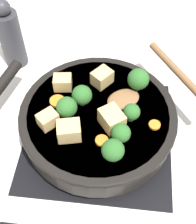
{
  "coord_description": "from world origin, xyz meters",
  "views": [
    {
      "loc": [
        -0.04,
        0.36,
        0.57
      ],
      "look_at": [
        0.0,
        0.0,
        0.08
      ],
      "focal_mm": 50.0,
      "sensor_mm": 36.0,
      "label": 1
    }
  ],
  "objects": [
    {
      "name": "ground_plane",
      "position": [
        0.0,
        0.0,
        0.0
      ],
      "size": [
        2.4,
        2.4,
        0.0
      ],
      "primitive_type": "plane",
      "color": "white"
    },
    {
      "name": "front_burner_grate",
      "position": [
        0.0,
        0.0,
        0.01
      ],
      "size": [
        0.31,
        0.31,
        0.03
      ],
      "color": "black",
      "rests_on": "ground_plane"
    },
    {
      "name": "skillet_pan",
      "position": [
        0.0,
        -0.0,
        0.06
      ],
      "size": [
        0.4,
        0.31,
        0.06
      ],
      "color": "black",
      "rests_on": "front_burner_grate"
    },
    {
      "name": "wooden_spoon",
      "position": [
        -0.11,
        -0.07,
        0.09
      ],
      "size": [
        0.22,
        0.21,
        0.02
      ],
      "color": "brown",
      "rests_on": "skillet_pan"
    },
    {
      "name": "tofu_cube_center_large",
      "position": [
        0.05,
        0.06,
        0.1
      ],
      "size": [
        0.05,
        0.04,
        0.03
      ],
      "primitive_type": "cube",
      "rotation": [
        0.0,
        0.0,
        3.36
      ],
      "color": "#DBB770",
      "rests_on": "skillet_pan"
    },
    {
      "name": "tofu_cube_near_handle",
      "position": [
        0.09,
        0.04,
        0.1
      ],
      "size": [
        0.05,
        0.05,
        0.03
      ],
      "primitive_type": "cube",
      "rotation": [
        0.0,
        0.0,
        0.79
      ],
      "color": "#DBB770",
      "rests_on": "skillet_pan"
    },
    {
      "name": "tofu_cube_east_chunk",
      "position": [
        0.0,
        -0.08,
        0.1
      ],
      "size": [
        0.05,
        0.05,
        0.03
      ],
      "primitive_type": "cube",
      "rotation": [
        0.0,
        0.0,
        0.88
      ],
      "color": "#DBB770",
      "rests_on": "skillet_pan"
    },
    {
      "name": "tofu_cube_west_chunk",
      "position": [
        0.08,
        -0.06,
        0.1
      ],
      "size": [
        0.04,
        0.03,
        0.03
      ],
      "primitive_type": "cube",
      "rotation": [
        0.0,
        0.0,
        3.26
      ],
      "color": "#DBB770",
      "rests_on": "skillet_pan"
    },
    {
      "name": "tofu_cube_back_piece",
      "position": [
        -0.03,
        0.03,
        0.1
      ],
      "size": [
        0.06,
        0.06,
        0.04
      ],
      "primitive_type": "cube",
      "rotation": [
        0.0,
        0.0,
        5.35
      ],
      "color": "#DBB770",
      "rests_on": "skillet_pan"
    },
    {
      "name": "broccoli_floret_near_spoon",
      "position": [
        -0.05,
        0.06,
        0.11
      ],
      "size": [
        0.04,
        0.04,
        0.04
      ],
      "color": "#709956",
      "rests_on": "skillet_pan"
    },
    {
      "name": "broccoli_floret_center_top",
      "position": [
        -0.06,
        0.01,
        0.11
      ],
      "size": [
        0.03,
        0.03,
        0.04
      ],
      "color": "#709956",
      "rests_on": "skillet_pan"
    },
    {
      "name": "broccoli_floret_east_rim",
      "position": [
        0.06,
        0.02,
        0.11
      ],
      "size": [
        0.04,
        0.04,
        0.05
      ],
      "color": "#709956",
      "rests_on": "skillet_pan"
    },
    {
      "name": "broccoli_floret_west_rim",
      "position": [
        -0.04,
        0.1,
        0.11
      ],
      "size": [
        0.04,
        0.04,
        0.05
      ],
      "color": "#709956",
      "rests_on": "skillet_pan"
    },
    {
      "name": "broccoli_floret_north_edge",
      "position": [
        0.03,
        -0.02,
        0.11
      ],
      "size": [
        0.04,
        0.04,
        0.05
      ],
      "color": "#709956",
      "rests_on": "skillet_pan"
    },
    {
      "name": "broccoli_floret_south_cluster",
      "position": [
        -0.07,
        -0.07,
        0.11
      ],
      "size": [
        0.04,
        0.04,
        0.05
      ],
      "color": "#709956",
      "rests_on": "skillet_pan"
    },
    {
      "name": "carrot_slice_orange_thin",
      "position": [
        -0.11,
        0.02,
        0.09
      ],
      "size": [
        0.02,
        0.02,
        0.01
      ],
      "primitive_type": "cylinder",
      "color": "orange",
      "rests_on": "skillet_pan"
    },
    {
      "name": "carrot_slice_near_center",
      "position": [
        -0.01,
        0.07,
        0.09
      ],
      "size": [
        0.02,
        0.02,
        0.01
      ],
      "primitive_type": "cylinder",
      "color": "orange",
      "rests_on": "skillet_pan"
    },
    {
      "name": "carrot_slice_edge_slice",
      "position": [
        0.08,
        -0.02,
        0.09
      ],
      "size": [
        0.03,
        0.03,
        0.01
      ],
      "primitive_type": "cylinder",
      "color": "orange",
      "rests_on": "skillet_pan"
    },
    {
      "name": "pepper_mill",
      "position": [
        0.23,
        -0.2,
        0.08
      ],
      "size": [
        0.06,
        0.06,
        0.18
      ],
      "color": "#333338",
      "rests_on": "ground_plane"
    }
  ]
}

